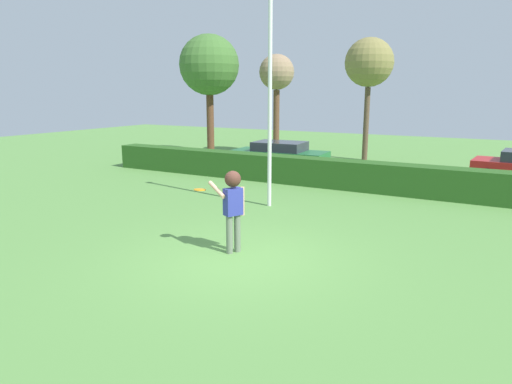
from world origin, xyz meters
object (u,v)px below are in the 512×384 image
Objects in this scene: bare_elm_tree at (369,64)px; parked_car_green at (280,154)px; lamppost at (270,89)px; oak_tree at (209,66)px; person at (233,201)px; maple_tree at (277,75)px; frisbee at (200,190)px.

parked_car_green is at bearing -117.17° from bare_elm_tree.
lamppost is 0.98× the size of oak_tree.
person is at bearing -72.93° from lamppost.
person is at bearing -66.50° from maple_tree.
frisbee is 4.65m from lamppost.
oak_tree is (-8.70, 12.97, 3.47)m from frisbee.
parked_car_green is at bearing 106.86° from frisbee.
parked_car_green is 0.80× the size of maple_tree.
bare_elm_tree is at bearing 1.81° from maple_tree.
bare_elm_tree is (4.99, 0.16, 0.46)m from maple_tree.
maple_tree is 0.90× the size of bare_elm_tree.
bare_elm_tree is at bearing 14.67° from oak_tree.
frisbee is 0.06× the size of parked_car_green.
person is 11.02m from parked_car_green.
maple_tree is at bearing 110.69° from frisbee.
frisbee is at bearing -73.14° from parked_car_green.
bare_elm_tree is (-1.50, 15.07, 3.62)m from person.
frisbee is 0.05× the size of maple_tree.
bare_elm_tree is at bearing 95.68° from person.
frisbee is 10.75m from parked_car_green.
person is 0.42× the size of parked_car_green.
person reaches higher than frisbee.
parked_car_green is (-2.71, 6.18, -2.79)m from lamppost.
oak_tree reaches higher than lamppost.
oak_tree is (-5.58, 2.70, 4.08)m from parked_car_green.
maple_tree is (-5.23, 10.83, 0.83)m from lamppost.
person is 0.28× the size of lamppost.
parked_car_green is 6.41m from maple_tree.
person is 16.50m from oak_tree.
bare_elm_tree reaches higher than maple_tree.
maple_tree is (-5.63, 14.92, 3.01)m from frisbee.
bare_elm_tree reaches higher than person.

